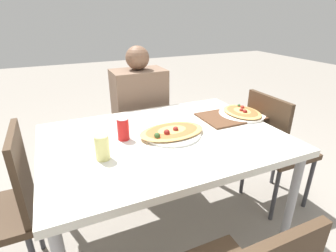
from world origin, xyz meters
name	(u,v)px	position (x,y,z in m)	size (l,w,h in m)	color
ground_plane	(165,233)	(0.00, 0.00, 0.00)	(14.00, 14.00, 0.00)	gray
dining_table	(164,146)	(0.00, 0.00, 0.68)	(1.35, 0.97, 0.75)	silver
chair_far_seated	(137,122)	(0.09, 0.81, 0.51)	(0.40, 0.40, 0.90)	#3F2D1E
chair_side_left	(3,206)	(-0.87, 0.04, 0.51)	(0.40, 0.40, 0.90)	#3F2D1E
chair_side_right	(274,145)	(0.87, -0.02, 0.51)	(0.40, 0.40, 0.90)	#3F2D1E
person_seated	(140,106)	(0.09, 0.70, 0.70)	(0.42, 0.29, 1.17)	#2D2D38
pizza_main	(171,132)	(0.05, 0.00, 0.77)	(0.40, 0.33, 0.06)	white
soda_can	(123,129)	(-0.22, 0.06, 0.81)	(0.07, 0.07, 0.12)	red
drink_glass	(102,147)	(-0.37, -0.11, 0.81)	(0.07, 0.07, 0.13)	#E0DB7F
serving_tray	(231,116)	(0.53, 0.09, 0.75)	(0.41, 0.28, 0.01)	brown
pizza_second	(242,113)	(0.63, 0.09, 0.76)	(0.32, 0.32, 0.05)	white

